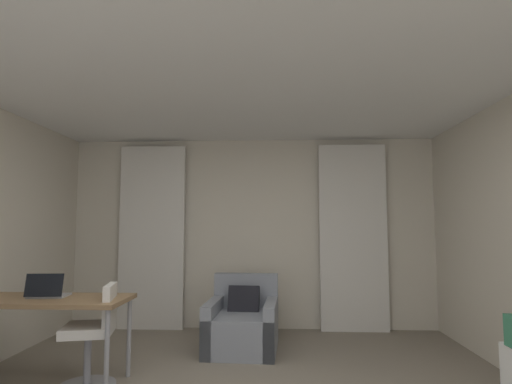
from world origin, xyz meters
name	(u,v)px	position (x,y,z in m)	size (l,w,h in m)	color
wall_window	(252,233)	(0.00, 3.03, 1.30)	(5.12, 0.06, 2.60)	beige
ceiling	(228,42)	(0.00, 0.00, 2.63)	(5.12, 6.12, 0.06)	white
curtain_left_panel	(152,236)	(-1.38, 2.90, 1.25)	(0.90, 0.06, 2.50)	silver
curtain_right_panel	(353,236)	(1.38, 2.90, 1.25)	(0.90, 0.06, 2.50)	silver
armchair	(243,325)	(-0.05, 2.06, 0.27)	(0.82, 0.91, 0.81)	gray
desk	(42,305)	(-1.74, 0.93, 0.69)	(1.49, 0.60, 0.75)	olive
desk_chair	(93,342)	(-1.25, 0.88, 0.39)	(0.48, 0.48, 0.88)	gray
laptop	(47,292)	(-1.72, 0.96, 0.80)	(0.34, 0.28, 0.22)	#ADADB2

